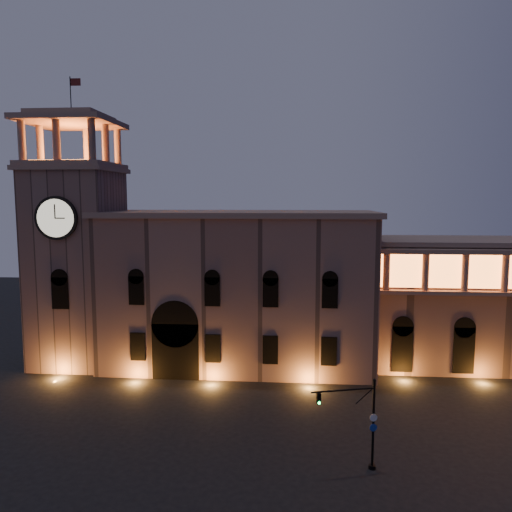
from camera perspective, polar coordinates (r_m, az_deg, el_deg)
name	(u,v)px	position (r m, az deg, el deg)	size (l,w,h in m)	color
ground	(231,462)	(39.25, -2.84, -22.45)	(160.00, 160.00, 0.00)	black
government_building	(238,289)	(57.26, -2.10, -3.74)	(30.80, 12.80, 17.60)	#7D5B52
clock_tower	(77,256)	(60.78, -19.75, 0.03)	(9.80, 9.80, 32.40)	#7D5B52
traffic_light	(362,423)	(37.43, 12.07, -18.14)	(4.69, 1.51, 6.63)	black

